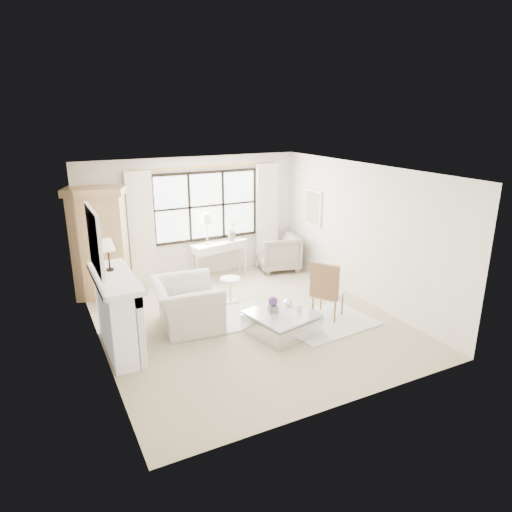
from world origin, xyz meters
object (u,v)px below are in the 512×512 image
(console_table, at_px, (219,259))
(club_armchair, at_px, (187,304))
(armoire, at_px, (100,243))
(coffee_table, at_px, (282,323))

(console_table, bearing_deg, club_armchair, -137.07)
(armoire, bearing_deg, console_table, 23.09)
(armoire, relative_size, console_table, 1.64)
(console_table, xyz_separation_m, coffee_table, (-0.15, -3.14, -0.22))
(console_table, distance_m, club_armchair, 2.62)
(console_table, bearing_deg, armoire, 169.71)
(armoire, distance_m, club_armchair, 2.44)
(armoire, height_order, coffee_table, armoire)
(club_armchair, relative_size, coffee_table, 1.06)
(coffee_table, bearing_deg, armoire, 115.95)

